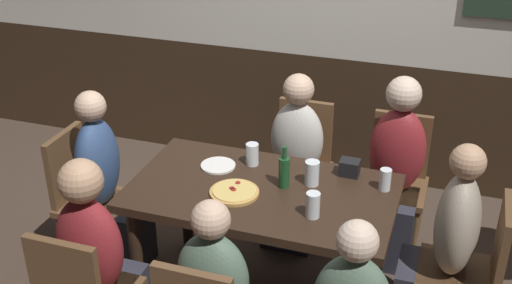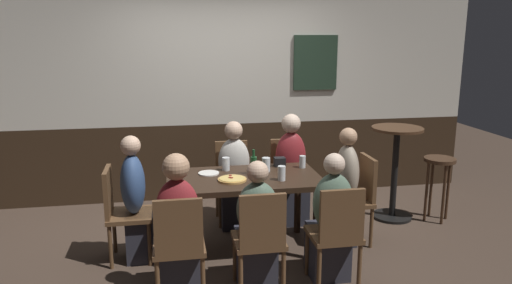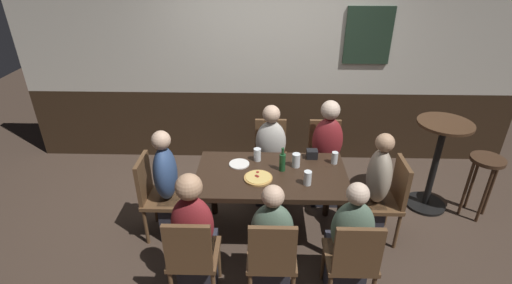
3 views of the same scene
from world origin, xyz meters
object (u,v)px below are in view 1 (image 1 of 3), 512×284
(chair_head_west, at_px, (85,192))
(person_head_east, at_px, (441,262))
(beer_glass_half, at_px, (313,206))
(pint_glass_stout, at_px, (252,155))
(chair_head_east, at_px, (474,267))
(person_head_west, at_px, (109,197))
(beer_bottle_green, at_px, (284,171))
(dining_table, at_px, (262,204))
(tumbler_short, at_px, (385,180))
(chair_mid_far, at_px, (301,160))
(condiment_caddy, at_px, (350,168))
(person_left_near, at_px, (100,275))
(person_right_far, at_px, (393,184))
(chair_right_far, at_px, (396,175))
(pizza, at_px, (234,192))
(plate_white_large, at_px, (218,166))
(person_mid_far, at_px, (294,173))
(pint_glass_pale, at_px, (312,174))

(chair_head_west, height_order, person_head_east, person_head_east)
(beer_glass_half, xyz_separation_m, pint_glass_stout, (-0.46, 0.42, -0.01))
(chair_head_east, relative_size, person_head_west, 0.75)
(beer_bottle_green, bearing_deg, person_head_west, -176.70)
(dining_table, relative_size, chair_head_east, 1.63)
(tumbler_short, distance_m, beer_glass_half, 0.48)
(person_head_west, bearing_deg, chair_mid_far, 40.33)
(condiment_caddy, bearing_deg, person_head_west, -167.56)
(chair_head_west, distance_m, person_head_west, 0.16)
(tumbler_short, bearing_deg, beer_bottle_green, -164.49)
(dining_table, distance_m, pint_glass_stout, 0.32)
(person_head_east, distance_m, person_left_near, 1.74)
(person_right_far, bearing_deg, beer_glass_half, -110.25)
(chair_head_west, height_order, person_right_far, person_right_far)
(chair_mid_far, height_order, pint_glass_stout, chair_mid_far)
(chair_right_far, bearing_deg, tumbler_short, -90.55)
(pizza, bearing_deg, chair_mid_far, 82.32)
(person_head_west, xyz_separation_m, person_right_far, (1.60, 0.67, 0.02))
(chair_right_far, bearing_deg, person_head_west, -152.77)
(chair_head_east, bearing_deg, pizza, -175.64)
(plate_white_large, bearing_deg, person_head_east, -6.90)
(chair_mid_far, distance_m, pizza, 0.96)
(chair_head_east, distance_m, person_mid_far, 1.31)
(dining_table, distance_m, person_head_west, 0.98)
(beer_bottle_green, bearing_deg, beer_glass_half, -46.80)
(person_mid_far, height_order, pint_glass_stout, person_mid_far)
(pint_glass_pale, bearing_deg, plate_white_large, 177.96)
(chair_right_far, relative_size, beer_bottle_green, 3.61)
(chair_right_far, xyz_separation_m, beer_bottle_green, (-0.53, -0.76, 0.34))
(person_head_west, xyz_separation_m, beer_glass_half, (1.29, -0.17, 0.31))
(pint_glass_stout, bearing_deg, person_head_east, -12.39)
(condiment_caddy, bearing_deg, person_left_near, -137.16)
(dining_table, relative_size, condiment_caddy, 13.05)
(chair_head_west, height_order, person_mid_far, person_mid_far)
(person_right_far, xyz_separation_m, tumbler_short, (-0.01, -0.46, 0.28))
(dining_table, distance_m, chair_right_far, 1.05)
(chair_mid_far, xyz_separation_m, tumbler_short, (0.63, -0.62, 0.30))
(tumbler_short, bearing_deg, person_head_west, -172.62)
(person_mid_far, xyz_separation_m, beer_glass_half, (0.32, -0.83, 0.32))
(chair_head_east, bearing_deg, beer_glass_half, -168.05)
(beer_glass_half, bearing_deg, plate_white_large, 152.91)
(person_right_far, distance_m, pint_glass_pale, 0.72)
(dining_table, distance_m, chair_mid_far, 0.84)
(pizza, bearing_deg, person_head_west, 173.55)
(person_mid_far, bearing_deg, dining_table, -90.00)
(chair_right_far, relative_size, person_head_east, 0.75)
(beer_glass_half, bearing_deg, person_mid_far, 111.15)
(chair_head_east, xyz_separation_m, person_right_far, (-0.50, 0.67, 0.02))
(dining_table, bearing_deg, person_right_far, 46.49)
(beer_glass_half, xyz_separation_m, pint_glass_pale, (-0.08, 0.31, 0.00))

